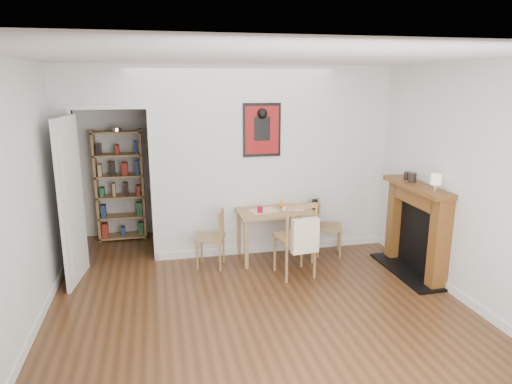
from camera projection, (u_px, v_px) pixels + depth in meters
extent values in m
plane|color=#52301A|center=(254.00, 297.00, 5.20)|extent=(5.20, 5.20, 0.00)
plane|color=silver|center=(220.00, 151.00, 7.35)|extent=(4.50, 0.00, 4.50)
plane|color=silver|center=(358.00, 293.00, 2.42)|extent=(4.50, 0.00, 4.50)
plane|color=silver|center=(27.00, 197.00, 4.41)|extent=(0.00, 5.20, 5.20)
plane|color=silver|center=(441.00, 177.00, 5.36)|extent=(0.00, 5.20, 5.20)
plane|color=silver|center=(254.00, 60.00, 4.58)|extent=(5.20, 5.20, 0.00)
cube|color=silver|center=(273.00, 162.00, 6.34)|extent=(3.35, 0.10, 2.60)
cube|color=silver|center=(67.00, 170.00, 5.77)|extent=(0.25, 0.10, 2.60)
cube|color=silver|center=(108.00, 87.00, 5.64)|extent=(0.90, 0.10, 0.55)
cube|color=silver|center=(77.00, 190.00, 5.85)|extent=(0.06, 0.14, 2.05)
cube|color=silver|center=(153.00, 187.00, 6.05)|extent=(0.06, 0.14, 2.05)
cube|color=silver|center=(273.00, 248.00, 6.58)|extent=(3.35, 0.02, 0.10)
cube|color=silver|center=(28.00, 346.00, 4.14)|extent=(0.02, 4.00, 0.10)
cube|color=silver|center=(461.00, 297.00, 5.09)|extent=(0.02, 4.00, 0.10)
cube|color=silver|center=(71.00, 202.00, 5.42)|extent=(0.15, 0.80, 2.00)
cube|color=black|center=(262.00, 130.00, 6.13)|extent=(0.52, 0.02, 0.72)
cube|color=maroon|center=(262.00, 130.00, 6.12)|extent=(0.46, 0.00, 0.64)
cube|color=#8E6542|center=(275.00, 211.00, 6.17)|extent=(1.02, 0.65, 0.04)
cube|color=#8E6542|center=(246.00, 245.00, 5.90)|extent=(0.05, 0.05, 0.66)
cube|color=#8E6542|center=(313.00, 240.00, 6.09)|extent=(0.05, 0.05, 0.66)
cube|color=#8E6542|center=(239.00, 232.00, 6.41)|extent=(0.05, 0.05, 0.66)
cube|color=#8E6542|center=(301.00, 227.00, 6.60)|extent=(0.05, 0.05, 0.66)
cube|color=black|center=(315.00, 216.00, 6.37)|extent=(0.18, 0.33, 0.41)
cube|color=#BAAE9B|center=(304.00, 235.00, 5.42)|extent=(0.35, 0.15, 0.42)
cube|color=#8E6542|center=(97.00, 186.00, 6.87)|extent=(0.04, 0.28, 1.69)
cube|color=#8E6542|center=(143.00, 184.00, 7.01)|extent=(0.04, 0.28, 1.69)
cube|color=#8E6542|center=(124.00, 236.00, 7.13)|extent=(0.71, 0.28, 0.03)
cube|color=#8E6542|center=(121.00, 196.00, 6.98)|extent=(0.71, 0.28, 0.03)
cube|color=#8E6542|center=(116.00, 132.00, 6.75)|extent=(0.71, 0.28, 0.03)
cube|color=maroon|center=(120.00, 185.00, 6.94)|extent=(0.62, 0.23, 0.23)
cube|color=brown|center=(439.00, 244.00, 5.28)|extent=(0.20, 0.16, 1.10)
cube|color=brown|center=(396.00, 220.00, 6.22)|extent=(0.20, 0.16, 1.10)
cube|color=brown|center=(418.00, 186.00, 5.61)|extent=(0.30, 1.21, 0.06)
cube|color=brown|center=(419.00, 197.00, 5.65)|extent=(0.20, 0.85, 0.20)
cube|color=black|center=(420.00, 238.00, 5.79)|extent=(0.08, 0.81, 0.88)
cube|color=black|center=(408.00, 271.00, 5.87)|extent=(0.45, 1.25, 0.03)
cylinder|color=maroon|center=(260.00, 210.00, 6.02)|extent=(0.07, 0.07, 0.09)
sphere|color=orange|center=(282.00, 205.00, 6.29)|extent=(0.07, 0.07, 0.07)
cube|color=beige|center=(264.00, 211.00, 6.12)|extent=(0.43, 0.36, 0.00)
cube|color=silver|center=(293.00, 208.00, 6.21)|extent=(0.34, 0.29, 0.01)
cylinder|color=silver|center=(435.00, 187.00, 5.27)|extent=(0.06, 0.06, 0.07)
cylinder|color=beige|center=(436.00, 179.00, 5.25)|extent=(0.13, 0.13, 0.13)
cylinder|color=black|center=(412.00, 177.00, 5.70)|extent=(0.10, 0.10, 0.12)
cylinder|color=black|center=(407.00, 176.00, 5.86)|extent=(0.08, 0.08, 0.10)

